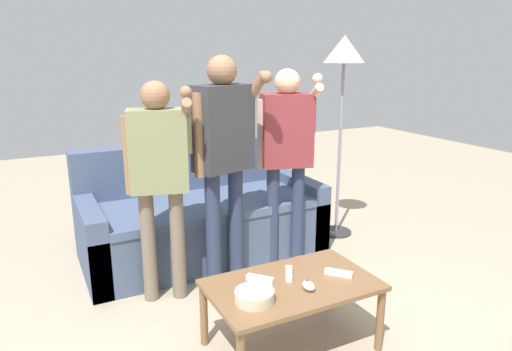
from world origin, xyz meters
TOP-DOWN VIEW (x-y plane):
  - ground_plane at (0.00, 0.00)m, footprint 12.00×12.00m
  - couch at (0.08, 1.44)m, footprint 1.88×0.89m
  - coffee_table at (0.07, 0.00)m, footprint 0.91×0.55m
  - snack_bowl at (-0.20, -0.08)m, footprint 0.20×0.20m
  - game_remote_nunchuk at (0.11, -0.10)m, footprint 0.06×0.09m
  - floor_lamp at (1.32, 1.27)m, footprint 0.34×0.34m
  - player_left at (-0.40, 0.85)m, footprint 0.42×0.37m
  - player_center at (0.05, 0.88)m, footprint 0.51×0.34m
  - player_right at (0.59, 0.96)m, footprint 0.44×0.38m
  - game_remote_wand_near at (-0.08, 0.09)m, footprint 0.13×0.14m
  - game_remote_wand_far at (0.10, 0.08)m, footprint 0.11×0.15m
  - game_remote_wand_spare at (0.35, -0.04)m, footprint 0.13×0.14m

SIDE VIEW (x-z plane):
  - ground_plane at x=0.00m, z-range 0.00..0.00m
  - couch at x=0.08m, z-range -0.14..0.73m
  - coffee_table at x=0.07m, z-range 0.15..0.54m
  - game_remote_wand_spare at x=0.35m, z-range 0.39..0.43m
  - game_remote_wand_near at x=-0.08m, z-range 0.39..0.43m
  - game_remote_wand_far at x=0.10m, z-range 0.39..0.43m
  - game_remote_nunchuk at x=0.11m, z-range 0.39..0.44m
  - snack_bowl at x=-0.20m, z-range 0.39..0.45m
  - player_left at x=-0.40m, z-range 0.19..1.62m
  - player_right at x=0.59m, z-range 0.19..1.68m
  - player_center at x=0.05m, z-range 0.20..1.79m
  - floor_lamp at x=1.32m, z-range 0.63..2.37m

